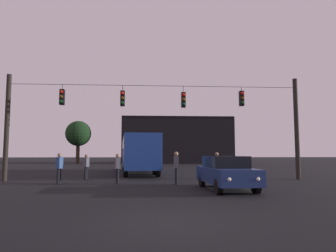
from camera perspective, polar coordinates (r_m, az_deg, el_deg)
name	(u,v)px	position (r m, az deg, el deg)	size (l,w,h in m)	color
ground_plane	(153,169)	(31.79, -2.85, -8.14)	(168.00, 168.00, 0.00)	black
overhead_signal_span	(155,119)	(18.60, -2.45, 1.36)	(18.24, 0.44, 6.45)	black
city_bus	(138,150)	(25.15, -5.67, -4.66)	(3.58, 11.19, 3.00)	navy
car_near_right	(226,172)	(14.01, 10.98, -8.61)	(2.06, 4.42, 1.52)	navy
pedestrian_crossing_left	(176,166)	(16.08, 1.58, -7.58)	(0.25, 0.37, 1.73)	black
pedestrian_crossing_center	(217,163)	(20.36, 9.32, -7.05)	(0.31, 0.40, 1.70)	black
pedestrian_crossing_right	(117,167)	(16.87, -9.60, -7.62)	(0.34, 0.41, 1.62)	black
pedestrian_near_bus	(86,165)	(19.77, -15.32, -7.21)	(0.35, 0.42, 1.58)	black
pedestrian_trailing	(59,166)	(17.36, -20.00, -7.24)	(0.33, 0.41, 1.66)	black
corner_building	(176,141)	(51.47, 1.46, -2.90)	(17.51, 11.12, 7.36)	black
tree_left_silhouette	(78,134)	(47.58, -16.72, -1.43)	(3.83, 3.83, 6.53)	#2D2116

